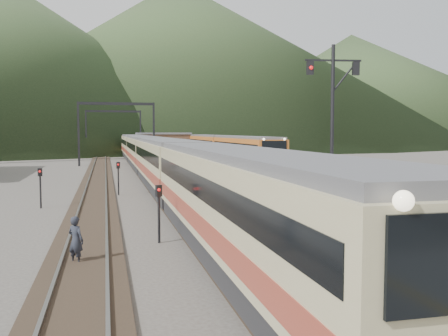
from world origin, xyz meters
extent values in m
cube|color=black|center=(0.00, 40.00, 0.06)|extent=(2.60, 200.00, 0.12)
cube|color=slate|center=(-0.72, 40.00, 0.16)|extent=(0.10, 200.00, 0.14)
cube|color=slate|center=(0.72, 40.00, 0.16)|extent=(0.10, 200.00, 0.14)
cube|color=black|center=(-5.00, 40.00, 0.06)|extent=(2.60, 200.00, 0.12)
cube|color=slate|center=(-5.72, 40.00, 0.16)|extent=(0.10, 200.00, 0.14)
cube|color=slate|center=(-4.28, 40.00, 0.16)|extent=(0.10, 200.00, 0.14)
cube|color=black|center=(11.50, 40.00, 0.06)|extent=(2.60, 200.00, 0.12)
cube|color=slate|center=(10.78, 40.00, 0.16)|extent=(0.10, 200.00, 0.14)
cube|color=slate|center=(12.22, 40.00, 0.16)|extent=(0.10, 200.00, 0.14)
cube|color=gray|center=(5.60, 38.00, 0.50)|extent=(8.00, 100.00, 1.00)
cube|color=black|center=(-7.50, 55.00, 4.00)|extent=(0.25, 0.25, 8.00)
cube|color=black|center=(1.80, 55.00, 4.00)|extent=(0.25, 0.25, 8.00)
cube|color=black|center=(-2.85, 55.00, 7.80)|extent=(9.30, 0.22, 0.35)
cube|color=black|center=(-7.50, 80.00, 4.00)|extent=(0.25, 0.25, 8.00)
cube|color=black|center=(1.80, 80.00, 4.00)|extent=(0.25, 0.25, 8.00)
cube|color=black|center=(-2.85, 80.00, 7.80)|extent=(9.30, 0.22, 0.35)
cube|color=brown|center=(5.60, 78.00, 2.40)|extent=(9.00, 4.00, 2.80)
cube|color=slate|center=(5.60, 78.00, 3.95)|extent=(9.40, 4.40, 0.30)
cone|color=#2B3F21|center=(-40.00, 190.00, 30.00)|extent=(180.00, 180.00, 60.00)
cone|color=#2B3F21|center=(30.00, 230.00, 37.50)|extent=(220.00, 220.00, 75.00)
cone|color=#2B3F21|center=(110.00, 210.00, 25.00)|extent=(160.00, 160.00, 50.00)
cube|color=tan|center=(0.00, 5.76, 2.10)|extent=(3.06, 20.60, 3.74)
cube|color=tan|center=(0.00, 26.86, 2.10)|extent=(3.06, 20.60, 3.74)
cube|color=tan|center=(0.00, 47.96, 2.10)|extent=(3.06, 20.60, 3.74)
cube|color=tan|center=(0.00, 69.06, 2.10)|extent=(3.06, 20.60, 3.74)
cube|color=#AB5B20|center=(11.50, 46.22, 2.09)|extent=(3.04, 20.44, 3.71)
cube|color=#AB5B20|center=(11.50, 67.16, 2.09)|extent=(3.04, 20.44, 3.71)
cylinder|color=black|center=(4.28, 8.39, 4.33)|extent=(0.14, 0.14, 6.66)
cube|color=black|center=(4.28, 8.39, 7.06)|extent=(2.19, 0.38, 0.07)
cube|color=black|center=(3.39, 8.52, 6.76)|extent=(0.27, 0.21, 0.50)
cube|color=black|center=(5.17, 8.26, 6.76)|extent=(0.27, 0.21, 0.50)
cylinder|color=black|center=(-2.29, 9.79, 1.00)|extent=(0.10, 0.10, 2.00)
cube|color=black|center=(-2.29, 9.79, 2.05)|extent=(0.27, 0.24, 0.45)
cylinder|color=black|center=(-3.46, 24.98, 1.00)|extent=(0.10, 0.10, 2.00)
cube|color=black|center=(-3.46, 24.98, 2.05)|extent=(0.25, 0.21, 0.45)
cylinder|color=black|center=(-7.88, 20.11, 1.00)|extent=(0.10, 0.10, 2.00)
cube|color=black|center=(-7.88, 20.11, 2.05)|extent=(0.26, 0.23, 0.45)
imported|color=#232731|center=(-5.26, 7.26, 0.80)|extent=(0.69, 0.67, 1.60)
camera|label=1|loc=(-4.26, -9.45, 4.35)|focal=40.00mm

